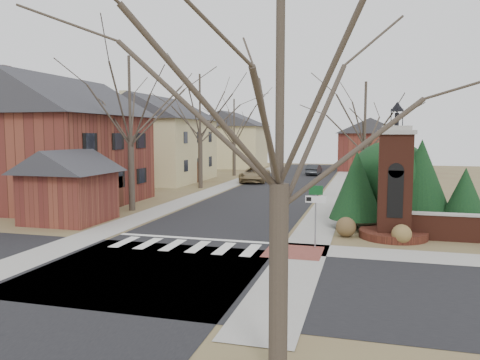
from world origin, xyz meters
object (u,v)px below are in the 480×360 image
(distant_car, at_px, (314,170))
(pickup_truck, at_px, (255,175))
(brick_gate_monument, at_px, (394,193))
(sign_post, at_px, (316,204))
(traffic_signal_pole, at_px, (280,192))

(distant_car, bearing_deg, pickup_truck, 67.21)
(distant_car, bearing_deg, brick_gate_monument, 106.63)
(sign_post, xyz_separation_m, brick_gate_monument, (3.41, 3.01, 0.22))
(traffic_signal_pole, relative_size, sign_post, 1.64)
(brick_gate_monument, height_order, pickup_truck, brick_gate_monument)
(traffic_signal_pole, distance_m, sign_post, 2.02)
(sign_post, distance_m, pickup_truck, 27.90)
(traffic_signal_pole, relative_size, distant_car, 1.13)
(traffic_signal_pole, distance_m, distant_car, 37.82)
(traffic_signal_pole, bearing_deg, sign_post, 47.57)
(traffic_signal_pole, distance_m, brick_gate_monument, 6.47)
(sign_post, bearing_deg, brick_gate_monument, 41.42)
(sign_post, relative_size, pickup_truck, 0.49)
(sign_post, height_order, distant_car, sign_post)
(brick_gate_monument, relative_size, pickup_truck, 1.16)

